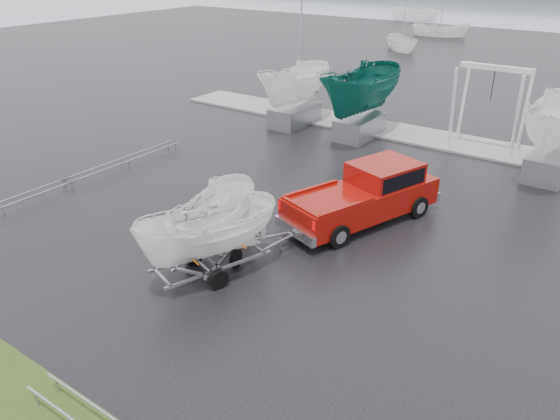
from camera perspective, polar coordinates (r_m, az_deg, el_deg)
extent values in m
plane|color=black|center=(19.58, -0.95, -1.87)|extent=(120.00, 120.00, 0.00)
cube|color=gray|center=(30.25, 13.88, 7.61)|extent=(30.00, 3.00, 0.12)
cube|color=maroon|center=(19.94, 8.53, 0.99)|extent=(3.88, 6.30, 0.98)
cube|color=maroon|center=(20.36, 10.88, 3.69)|extent=(2.57, 2.85, 0.87)
cube|color=black|center=(20.34, 10.89, 3.83)|extent=(2.51, 2.62, 0.57)
cube|color=silver|center=(18.28, 1.55, -2.19)|extent=(2.02, 0.85, 0.36)
cylinder|color=black|center=(22.01, 10.41, 2.11)|extent=(0.56, 0.88, 0.82)
cylinder|color=black|center=(20.85, 14.20, 0.34)|extent=(0.56, 0.88, 0.82)
cylinder|color=black|center=(19.60, 2.35, -0.51)|extent=(0.56, 0.88, 0.82)
cylinder|color=black|center=(18.28, 6.10, -2.71)|extent=(0.56, 0.88, 0.82)
cube|color=gray|center=(17.24, -8.11, -4.56)|extent=(1.25, 3.43, 0.08)
cube|color=gray|center=(16.40, -6.28, -6.16)|extent=(1.25, 3.43, 0.08)
cylinder|color=gray|center=(16.82, -7.79, -5.98)|extent=(1.54, 0.60, 0.08)
cylinder|color=black|center=(17.43, -9.05, -4.83)|extent=(0.37, 0.63, 0.60)
cylinder|color=black|center=(16.21, -6.43, -7.20)|extent=(0.37, 0.63, 0.60)
imported|color=white|center=(15.72, -7.70, 2.16)|extent=(2.27, 2.30, 4.71)
cube|color=orange|center=(16.88, -4.95, -2.95)|extent=(1.48, 0.55, 0.03)
cube|color=orange|center=(16.24, -9.80, -4.49)|extent=(1.48, 0.55, 0.03)
cube|color=gray|center=(17.81, -8.34, -3.53)|extent=(1.02, 3.50, 0.08)
cube|color=gray|center=(17.36, -5.13, -4.17)|extent=(1.02, 3.50, 0.08)
cylinder|color=gray|center=(17.50, -7.02, -4.57)|extent=(1.57, 0.49, 0.08)
cylinder|color=black|center=(17.84, -9.32, -4.10)|extent=(0.33, 0.63, 0.60)
cylinder|color=black|center=(17.18, -4.63, -5.06)|extent=(0.33, 0.63, 0.60)
imported|color=white|center=(16.53, -7.18, 3.40)|extent=(2.19, 2.22, 4.71)
cube|color=orange|center=(17.94, -5.71, -1.14)|extent=(1.51, 0.45, 0.03)
cube|color=orange|center=(16.69, -8.07, -3.46)|extent=(1.51, 0.45, 0.03)
cylinder|color=silver|center=(28.33, 17.59, 10.08)|extent=(0.16, 0.58, 3.99)
cylinder|color=silver|center=(29.81, 18.62, 10.68)|extent=(0.16, 0.58, 3.99)
cylinder|color=silver|center=(27.61, 23.49, 8.76)|extent=(0.16, 0.58, 3.99)
cylinder|color=silver|center=(29.13, 24.25, 9.43)|extent=(0.16, 0.58, 3.99)
cube|color=silver|center=(28.25, 21.62, 13.65)|extent=(3.30, 0.25, 0.25)
cube|color=gray|center=(31.21, 1.57, 9.86)|extent=(1.60, 3.20, 1.10)
imported|color=white|center=(30.44, 1.65, 16.30)|extent=(2.25, 2.31, 5.99)
cube|color=gray|center=(29.44, 8.34, 8.62)|extent=(1.60, 3.20, 1.10)
imported|color=#0C5546|center=(28.54, 8.86, 16.29)|extent=(2.58, 2.65, 6.87)
cube|color=gray|center=(26.59, 26.28, 4.30)|extent=(1.60, 3.20, 1.10)
cylinder|color=gray|center=(25.75, -15.57, 4.96)|extent=(0.06, 6.50, 0.06)
cylinder|color=gray|center=(26.12, -16.28, 5.16)|extent=(0.06, 6.50, 0.06)
cylinder|color=gray|center=(22.79, -27.02, 0.26)|extent=(0.06, 6.50, 0.06)
imported|color=white|center=(57.22, 12.58, 16.01)|extent=(3.15, 3.16, 5.87)
cylinder|color=#B2B2B7|center=(56.72, 12.98, 19.98)|extent=(0.08, 0.08, 8.00)
imported|color=white|center=(67.53, 16.31, 17.03)|extent=(2.89, 2.84, 6.28)
imported|color=white|center=(82.98, 13.77, 18.75)|extent=(3.24, 3.20, 6.60)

